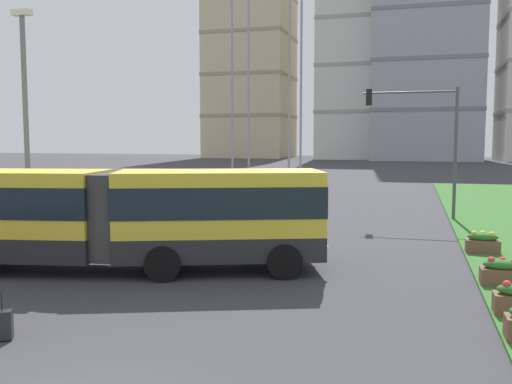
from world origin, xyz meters
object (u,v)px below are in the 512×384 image
Objects in this scene: flower_planter_3 at (502,272)px; streetlight_left at (26,119)px; apartment_tower_west at (251,59)px; traffic_light_far_right at (425,129)px; flower_planter_4 at (483,243)px; articulated_bus at (125,216)px; apartment_tower_westcentre at (357,71)px; rolling_suitcase at (3,325)px; car_white_van at (211,197)px; apartment_tower_centre at (428,18)px.

streetlight_left is (-15.44, 1.00, 4.20)m from flower_planter_3.
traffic_light_far_right is at bearing -68.75° from apartment_tower_west.
streetlight_left is (-15.44, -3.41, 4.20)m from flower_planter_4.
articulated_bus is 10.86× the size of flower_planter_4.
flower_planter_4 is at bearing -69.46° from apartment_tower_west.
articulated_bus is 0.28× the size of apartment_tower_west.
flower_planter_4 is at bearing -81.88° from apartment_tower_westcentre.
articulated_bus is 6.16m from rolling_suitcase.
articulated_bus reaches higher than flower_planter_3.
streetlight_left is at bearing 176.29° from flower_planter_3.
streetlight_left is at bearing -101.63° from car_white_van.
apartment_tower_centre is at bearing 90.20° from flower_planter_3.
apartment_tower_westcentre is (-11.95, 88.29, 13.37)m from traffic_light_far_right.
streetlight_left is at bearing 124.55° from rolling_suitcase.
apartment_tower_westcentre is at bearing 97.77° from flower_planter_3.
apartment_tower_west reaches higher than car_white_van.
rolling_suitcase reaches higher than flower_planter_3.
streetlight_left is at bearing -90.94° from apartment_tower_westcentre.
apartment_tower_west is 1.20× the size of apartment_tower_westcentre.
flower_planter_3 is at bearing -89.80° from apartment_tower_centre.
rolling_suitcase is 0.15× the size of traffic_light_far_right.
streetlight_left is at bearing -98.88° from apartment_tower_centre.
apartment_tower_centre is at bearing 88.98° from traffic_light_far_right.
flower_planter_3 is at bearing -90.00° from flower_planter_4.
articulated_bus is 14.08m from car_white_van.
traffic_light_far_right is 0.12× the size of apartment_tower_centre.
articulated_bus is 0.34× the size of apartment_tower_westcentre.
streetlight_left is (-2.46, -11.95, 3.87)m from car_white_van.
apartment_tower_westcentre reaches higher than flower_planter_3.
car_white_van is 89.75m from apartment_tower_westcentre.
apartment_tower_centre reaches higher than flower_planter_3.
flower_planter_4 is 99.17m from apartment_tower_westcentre.
streetlight_left is (-5.42, 7.87, 4.31)m from rolling_suitcase.
traffic_light_far_right is 90.09m from apartment_tower_westcentre.
streetlight_left reaches higher than articulated_bus.
rolling_suitcase is at bearing -112.57° from traffic_light_far_right.
apartment_tower_west is at bearing 104.22° from articulated_bus.
car_white_van is 0.12× the size of apartment_tower_westcentre.
rolling_suitcase is 109.41m from apartment_tower_westcentre.
streetlight_left is 100.23m from apartment_tower_centre.
apartment_tower_west is at bearing 104.90° from car_white_van.
flower_planter_3 is (10.01, 6.87, 0.11)m from rolling_suitcase.
apartment_tower_westcentre is at bearing 92.01° from rolling_suitcase.
traffic_light_far_right is at bearing -82.29° from apartment_tower_westcentre.
streetlight_left reaches higher than traffic_light_far_right.
traffic_light_far_right is (-1.84, 12.78, 3.99)m from flower_planter_3.
articulated_bus is at bearing -80.32° from car_white_van.
apartment_tower_west reaches higher than streetlight_left.
flower_planter_4 is 0.03× the size of apartment_tower_west.
apartment_tower_west is 37.39m from apartment_tower_centre.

